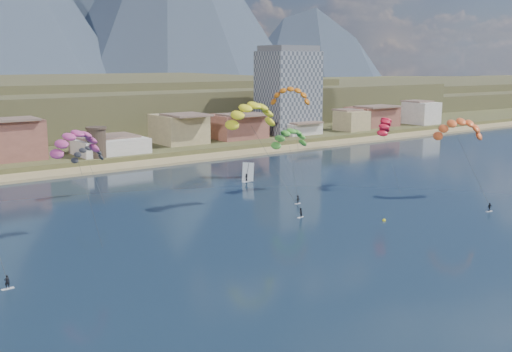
# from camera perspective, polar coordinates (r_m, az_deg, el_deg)

# --- Properties ---
(ground) EXTENTS (2400.00, 2400.00, 0.00)m
(ground) POSITION_cam_1_polar(r_m,az_deg,el_deg) (80.65, 13.79, -10.50)
(ground) COLOR black
(ground) RESTS_ON ground
(beach) EXTENTS (2200.00, 12.00, 0.90)m
(beach) POSITION_cam_1_polar(r_m,az_deg,el_deg) (166.81, -15.19, 0.58)
(beach) COLOR tan
(beach) RESTS_ON ground
(foothills) EXTENTS (940.00, 210.00, 18.00)m
(foothills) POSITION_cam_1_polar(r_m,az_deg,el_deg) (292.17, -20.21, 6.31)
(foothills) COLOR brown
(foothills) RESTS_ON ground
(apartment_tower) EXTENTS (20.00, 16.00, 32.00)m
(apartment_tower) POSITION_cam_1_polar(r_m,az_deg,el_deg) (226.94, 3.03, 8.05)
(apartment_tower) COLOR gray
(apartment_tower) RESTS_ON ground
(watchtower) EXTENTS (5.82, 5.82, 8.60)m
(watchtower) POSITION_cam_1_polar(r_m,az_deg,el_deg) (175.04, -14.71, 3.10)
(watchtower) COLOR #47382D
(watchtower) RESTS_ON ground
(kitesurfer_yellow) EXTENTS (11.95, 15.36, 23.19)m
(kitesurfer_yellow) POSITION_cam_1_polar(r_m,az_deg,el_deg) (118.55, -0.42, 6.11)
(kitesurfer_yellow) COLOR silver
(kitesurfer_yellow) RESTS_ON ground
(kitesurfer_orange) EXTENTS (12.17, 17.41, 20.05)m
(kitesurfer_orange) POSITION_cam_1_polar(r_m,az_deg,el_deg) (135.03, 18.54, 4.50)
(kitesurfer_orange) COLOR silver
(kitesurfer_orange) RESTS_ON ground
(kitesurfer_green) EXTENTS (12.03, 12.98, 17.01)m
(kitesurfer_green) POSITION_cam_1_polar(r_m,az_deg,el_deg) (133.98, 3.18, 3.82)
(kitesurfer_green) COLOR silver
(kitesurfer_green) RESTS_ON ground
(distant_kite_pink) EXTENTS (9.98, 7.33, 19.52)m
(distant_kite_pink) POSITION_cam_1_polar(r_m,az_deg,el_deg) (101.52, -16.61, 3.38)
(distant_kite_pink) COLOR #262626
(distant_kite_pink) RESTS_ON ground
(distant_kite_dark) EXTENTS (7.76, 5.93, 13.22)m
(distant_kite_dark) POSITION_cam_1_polar(r_m,az_deg,el_deg) (132.16, -15.53, 2.24)
(distant_kite_dark) COLOR #262626
(distant_kite_dark) RESTS_ON ground
(distant_kite_orange) EXTENTS (10.41, 9.18, 23.91)m
(distant_kite_orange) POSITION_cam_1_polar(r_m,az_deg,el_deg) (150.07, 3.24, 7.80)
(distant_kite_orange) COLOR #262626
(distant_kite_orange) RESTS_ON ground
(distant_kite_red) EXTENTS (8.85, 8.02, 17.76)m
(distant_kite_red) POSITION_cam_1_polar(r_m,az_deg,el_deg) (140.78, 11.90, 4.86)
(distant_kite_red) COLOR #262626
(distant_kite_red) RESTS_ON ground
(windsurfer) EXTENTS (2.63, 2.87, 4.59)m
(windsurfer) POSITION_cam_1_polar(r_m,az_deg,el_deg) (146.24, -0.84, 0.03)
(windsurfer) COLOR silver
(windsurfer) RESTS_ON ground
(buoy) EXTENTS (0.63, 0.63, 0.63)m
(buoy) POSITION_cam_1_polar(r_m,az_deg,el_deg) (113.44, 11.93, -4.10)
(buoy) COLOR yellow
(buoy) RESTS_ON ground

